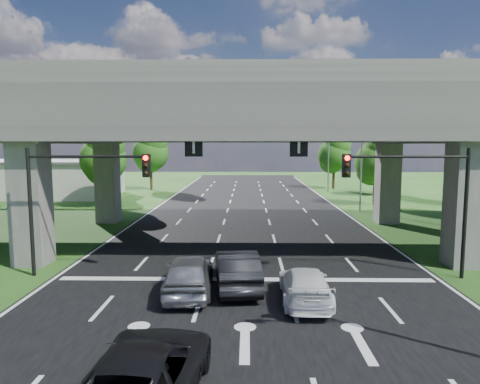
{
  "coord_description": "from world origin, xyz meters",
  "views": [
    {
      "loc": [
        0.08,
        -15.42,
        6.16
      ],
      "look_at": [
        -0.36,
        8.45,
        3.49
      ],
      "focal_mm": 32.0,
      "sensor_mm": 36.0,
      "label": 1
    }
  ],
  "objects_px": {
    "signal_left": "(76,187)",
    "streetlight_beyond": "(326,147)",
    "signal_right": "(419,188)",
    "car_silver": "(189,274)",
    "car_white": "(305,285)",
    "car_dark": "(237,269)",
    "streetlight_far": "(357,148)",
    "car_trailing": "(144,374)"
  },
  "relations": [
    {
      "from": "signal_left",
      "to": "streetlight_beyond",
      "type": "distance_m",
      "value": 40.3
    },
    {
      "from": "signal_right",
      "to": "signal_left",
      "type": "distance_m",
      "value": 15.65
    },
    {
      "from": "car_silver",
      "to": "car_white",
      "type": "bearing_deg",
      "value": 166.44
    },
    {
      "from": "signal_left",
      "to": "car_dark",
      "type": "xyz_separation_m",
      "value": [
        7.44,
        -1.51,
        -3.35
      ]
    },
    {
      "from": "streetlight_far",
      "to": "car_dark",
      "type": "height_order",
      "value": "streetlight_far"
    },
    {
      "from": "signal_right",
      "to": "signal_left",
      "type": "height_order",
      "value": "same"
    },
    {
      "from": "signal_right",
      "to": "car_silver",
      "type": "distance_m",
      "value": 10.94
    },
    {
      "from": "car_silver",
      "to": "car_white",
      "type": "height_order",
      "value": "car_silver"
    },
    {
      "from": "signal_left",
      "to": "streetlight_beyond",
      "type": "relative_size",
      "value": 0.6
    },
    {
      "from": "signal_right",
      "to": "car_white",
      "type": "distance_m",
      "value": 7.23
    },
    {
      "from": "signal_right",
      "to": "car_silver",
      "type": "xyz_separation_m",
      "value": [
        -10.16,
        -2.28,
        -3.34
      ]
    },
    {
      "from": "car_white",
      "to": "car_trailing",
      "type": "height_order",
      "value": "car_trailing"
    },
    {
      "from": "car_silver",
      "to": "car_dark",
      "type": "distance_m",
      "value": 2.1
    },
    {
      "from": "signal_right",
      "to": "signal_left",
      "type": "xyz_separation_m",
      "value": [
        -15.65,
        0.0,
        0.0
      ]
    },
    {
      "from": "signal_left",
      "to": "car_trailing",
      "type": "bearing_deg",
      "value": -61.12
    },
    {
      "from": "streetlight_beyond",
      "to": "car_dark",
      "type": "distance_m",
      "value": 39.32
    },
    {
      "from": "signal_left",
      "to": "signal_right",
      "type": "bearing_deg",
      "value": 0.0
    },
    {
      "from": "car_trailing",
      "to": "streetlight_far",
      "type": "bearing_deg",
      "value": -108.4
    },
    {
      "from": "streetlight_far",
      "to": "car_white",
      "type": "relative_size",
      "value": 2.19
    },
    {
      "from": "car_white",
      "to": "car_silver",
      "type": "bearing_deg",
      "value": -9.08
    },
    {
      "from": "signal_left",
      "to": "car_silver",
      "type": "bearing_deg",
      "value": -22.56
    },
    {
      "from": "signal_right",
      "to": "car_trailing",
      "type": "distance_m",
      "value": 14.62
    },
    {
      "from": "car_silver",
      "to": "car_dark",
      "type": "xyz_separation_m",
      "value": [
        1.96,
        0.77,
        -0.01
      ]
    },
    {
      "from": "car_trailing",
      "to": "car_silver",
      "type": "bearing_deg",
      "value": -85.88
    },
    {
      "from": "streetlight_beyond",
      "to": "car_dark",
      "type": "xyz_separation_m",
      "value": [
        -10.48,
        -37.57,
        -5.01
      ]
    },
    {
      "from": "car_silver",
      "to": "car_dark",
      "type": "relative_size",
      "value": 0.98
    },
    {
      "from": "streetlight_far",
      "to": "car_dark",
      "type": "distance_m",
      "value": 24.5
    },
    {
      "from": "signal_left",
      "to": "car_white",
      "type": "relative_size",
      "value": 1.32
    },
    {
      "from": "streetlight_far",
      "to": "streetlight_beyond",
      "type": "height_order",
      "value": "same"
    },
    {
      "from": "car_dark",
      "to": "car_white",
      "type": "height_order",
      "value": "car_dark"
    },
    {
      "from": "signal_right",
      "to": "signal_left",
      "type": "bearing_deg",
      "value": 180.0
    },
    {
      "from": "streetlight_beyond",
      "to": "car_white",
      "type": "distance_m",
      "value": 40.29
    },
    {
      "from": "signal_right",
      "to": "car_dark",
      "type": "xyz_separation_m",
      "value": [
        -8.21,
        -1.51,
        -3.35
      ]
    },
    {
      "from": "car_trailing",
      "to": "streetlight_beyond",
      "type": "bearing_deg",
      "value": -101.01
    },
    {
      "from": "signal_right",
      "to": "streetlight_far",
      "type": "height_order",
      "value": "streetlight_far"
    },
    {
      "from": "streetlight_far",
      "to": "car_trailing",
      "type": "relative_size",
      "value": 1.81
    },
    {
      "from": "car_silver",
      "to": "car_dark",
      "type": "height_order",
      "value": "car_silver"
    },
    {
      "from": "car_silver",
      "to": "car_dark",
      "type": "bearing_deg",
      "value": -161.8
    },
    {
      "from": "streetlight_beyond",
      "to": "streetlight_far",
      "type": "bearing_deg",
      "value": -90.0
    },
    {
      "from": "signal_left",
      "to": "car_silver",
      "type": "height_order",
      "value": "signal_left"
    },
    {
      "from": "signal_left",
      "to": "car_white",
      "type": "bearing_deg",
      "value": -17.16
    },
    {
      "from": "streetlight_beyond",
      "to": "car_trailing",
      "type": "relative_size",
      "value": 1.81
    }
  ]
}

